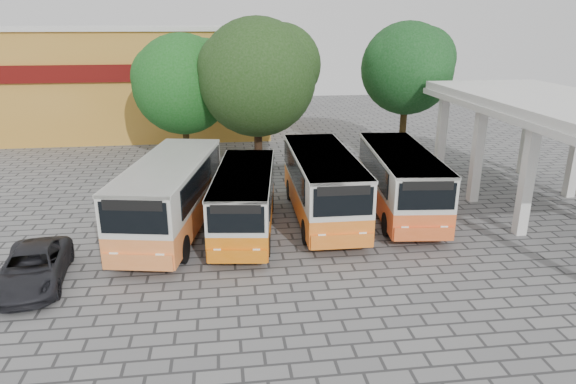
{
  "coord_description": "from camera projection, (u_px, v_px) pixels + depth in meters",
  "views": [
    {
      "loc": [
        -4.64,
        -17.09,
        8.73
      ],
      "look_at": [
        -1.86,
        4.3,
        1.5
      ],
      "focal_mm": 32.0,
      "sensor_mm": 36.0,
      "label": 1
    }
  ],
  "objects": [
    {
      "name": "bus_far_left",
      "position": [
        170.0,
        192.0,
        21.65
      ],
      "size": [
        4.26,
        9.16,
        3.16
      ],
      "rotation": [
        0.0,
        0.0,
        -0.19
      ],
      "color": "orange",
      "rests_on": "ground"
    },
    {
      "name": "parked_car",
      "position": [
        33.0,
        268.0,
        17.68
      ],
      "size": [
        2.57,
        4.74,
        1.26
      ],
      "primitive_type": "imported",
      "rotation": [
        0.0,
        0.0,
        0.11
      ],
      "color": "black",
      "rests_on": "ground"
    },
    {
      "name": "tree_left",
      "position": [
        184.0,
        81.0,
        32.16
      ],
      "size": [
        6.58,
        6.27,
        8.06
      ],
      "color": "#402E14",
      "rests_on": "ground"
    },
    {
      "name": "shophouse_block",
      "position": [
        140.0,
        80.0,
        41.17
      ],
      "size": [
        20.4,
        10.4,
        8.3
      ],
      "color": "#BC832C",
      "rests_on": "ground"
    },
    {
      "name": "tree_right",
      "position": [
        408.0,
        65.0,
        32.52
      ],
      "size": [
        6.12,
        5.83,
        8.75
      ],
      "color": "#423016",
      "rests_on": "ground"
    },
    {
      "name": "terminal_shelter",
      "position": [
        563.0,
        110.0,
        22.89
      ],
      "size": [
        6.8,
        15.8,
        5.4
      ],
      "color": "silver",
      "rests_on": "ground"
    },
    {
      "name": "tree_middle",
      "position": [
        258.0,
        73.0,
        30.56
      ],
      "size": [
        7.41,
        7.06,
        9.02
      ],
      "color": "#322014",
      "rests_on": "ground"
    },
    {
      "name": "bus_far_right",
      "position": [
        400.0,
        178.0,
        23.92
      ],
      "size": [
        3.35,
        8.58,
        3.02
      ],
      "rotation": [
        0.0,
        0.0,
        -0.1
      ],
      "color": "orange",
      "rests_on": "ground"
    },
    {
      "name": "bus_centre_left",
      "position": [
        245.0,
        197.0,
        21.81
      ],
      "size": [
        3.25,
        7.82,
        2.73
      ],
      "rotation": [
        0.0,
        0.0,
        -0.13
      ],
      "color": "orange",
      "rests_on": "ground"
    },
    {
      "name": "bus_centre_right",
      "position": [
        323.0,
        182.0,
        23.25
      ],
      "size": [
        2.72,
        8.54,
        3.07
      ],
      "rotation": [
        0.0,
        0.0,
        -0.01
      ],
      "color": "orange",
      "rests_on": "ground"
    },
    {
      "name": "ground",
      "position": [
        351.0,
        263.0,
        19.41
      ],
      "size": [
        90.0,
        90.0,
        0.0
      ],
      "primitive_type": "plane",
      "color": "slate",
      "rests_on": "ground"
    }
  ]
}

